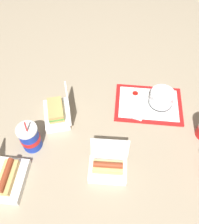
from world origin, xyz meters
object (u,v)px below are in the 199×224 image
at_px(cake_container, 162,98).
at_px(clamshell_hotdog_left, 109,167).
at_px(soda_cup_corner, 30,138).
at_px(plastic_fork, 134,95).
at_px(clamshell_sandwich_center, 58,112).
at_px(food_tray, 148,104).
at_px(ketchup_cup, 135,94).
at_px(clamshell_hotdog_front, 6,178).

relative_size(cake_container, clamshell_hotdog_left, 0.69).
bearing_deg(soda_cup_corner, plastic_fork, 27.63).
bearing_deg(clamshell_sandwich_center, soda_cup_corner, -126.02).
height_order(cake_container, clamshell_hotdog_left, clamshell_hotdog_left).
bearing_deg(clamshell_hotdog_left, food_tray, 55.95).
xyz_separation_m(ketchup_cup, clamshell_hotdog_front, (-0.65, -0.46, 0.01)).
height_order(plastic_fork, clamshell_sandwich_center, clamshell_sandwich_center).
bearing_deg(clamshell_hotdog_front, clamshell_hotdog_left, 3.62).
xyz_separation_m(food_tray, plastic_fork, (-0.07, 0.07, 0.01)).
height_order(plastic_fork, soda_cup_corner, soda_cup_corner).
relative_size(cake_container, soda_cup_corner, 0.63).
xyz_separation_m(ketchup_cup, soda_cup_corner, (-0.55, -0.28, 0.05)).
bearing_deg(cake_container, clamshell_hotdog_left, -130.17).
height_order(ketchup_cup, clamshell_sandwich_center, clamshell_sandwich_center).
distance_m(ketchup_cup, soda_cup_corner, 0.62).
bearing_deg(food_tray, clamshell_hotdog_front, -150.56).
bearing_deg(clamshell_hotdog_left, clamshell_hotdog_front, -176.38).
distance_m(food_tray, clamshell_sandwich_center, 0.50).
distance_m(ketchup_cup, plastic_fork, 0.01).
distance_m(ketchup_cup, clamshell_hotdog_left, 0.47).
relative_size(plastic_fork, clamshell_sandwich_center, 0.52).
bearing_deg(cake_container, clamshell_hotdog_front, -152.47).
bearing_deg(clamshell_sandwich_center, clamshell_hotdog_front, -121.72).
height_order(food_tray, soda_cup_corner, soda_cup_corner).
distance_m(cake_container, clamshell_hotdog_left, 0.49).
xyz_separation_m(clamshell_hotdog_left, clamshell_sandwich_center, (-0.25, 0.32, 0.00)).
height_order(cake_container, soda_cup_corner, soda_cup_corner).
bearing_deg(soda_cup_corner, food_tray, 19.61).
relative_size(ketchup_cup, clamshell_hotdog_front, 0.18).
distance_m(cake_container, clamshell_hotdog_front, 0.88).
relative_size(food_tray, clamshell_hotdog_front, 1.79).
bearing_deg(clamshell_sandwich_center, clamshell_hotdog_left, -52.36).
xyz_separation_m(cake_container, plastic_fork, (-0.14, 0.06, -0.04)).
height_order(plastic_fork, clamshell_hotdog_left, clamshell_hotdog_left).
relative_size(food_tray, clamshell_sandwich_center, 1.93).
xyz_separation_m(plastic_fork, clamshell_sandwich_center, (-0.43, -0.12, 0.03)).
relative_size(food_tray, clamshell_hotdog_left, 2.11).
distance_m(clamshell_hotdog_left, clamshell_hotdog_front, 0.46).
distance_m(plastic_fork, clamshell_sandwich_center, 0.45).
bearing_deg(cake_container, plastic_fork, 155.69).
bearing_deg(food_tray, clamshell_sandwich_center, -173.75).
bearing_deg(soda_cup_corner, cake_container, 18.13).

